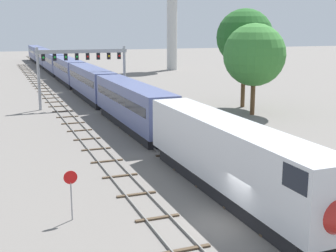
{
  "coord_description": "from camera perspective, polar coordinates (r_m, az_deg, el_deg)",
  "views": [
    {
      "loc": [
        -11.6,
        -20.61,
        10.56
      ],
      "look_at": [
        1.0,
        12.0,
        3.0
      ],
      "focal_mm": 48.76,
      "sensor_mm": 36.0,
      "label": 1
    }
  ],
  "objects": [
    {
      "name": "ground_plane",
      "position": [
        25.9,
        7.69,
        -11.97
      ],
      "size": [
        400.0,
        400.0,
        0.0
      ],
      "primitive_type": "plane",
      "color": "slate"
    },
    {
      "name": "passenger_train",
      "position": [
        90.18,
        -12.45,
        6.86
      ],
      "size": [
        3.04,
        148.8,
        4.8
      ],
      "color": "silver",
      "rests_on": "ground"
    },
    {
      "name": "trackside_tree_mid",
      "position": [
        62.06,
        9.57,
        10.86
      ],
      "size": [
        7.48,
        7.48,
        13.06
      ],
      "color": "brown",
      "rests_on": "ground"
    },
    {
      "name": "track_main",
      "position": [
        82.42,
        -11.49,
        4.64
      ],
      "size": [
        2.6,
        200.0,
        0.16
      ],
      "color": "slate",
      "rests_on": "ground"
    },
    {
      "name": "signal_gantry",
      "position": [
        62.13,
        -10.64,
        7.81
      ],
      "size": [
        12.1,
        0.49,
        8.11
      ],
      "color": "#999BA0",
      "rests_on": "ground"
    },
    {
      "name": "stop_sign",
      "position": [
        25.98,
        -12.04,
        -7.61
      ],
      "size": [
        0.76,
        0.08,
        2.88
      ],
      "color": "gray",
      "rests_on": "ground"
    },
    {
      "name": "track_near",
      "position": [
        62.04,
        -13.32,
        2.13
      ],
      "size": [
        2.6,
        160.0,
        0.16
      ],
      "color": "slate",
      "rests_on": "ground"
    },
    {
      "name": "trackside_tree_left",
      "position": [
        56.65,
        10.75,
        8.72
      ],
      "size": [
        7.56,
        7.56,
        11.13
      ],
      "color": "brown",
      "rests_on": "ground"
    }
  ]
}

